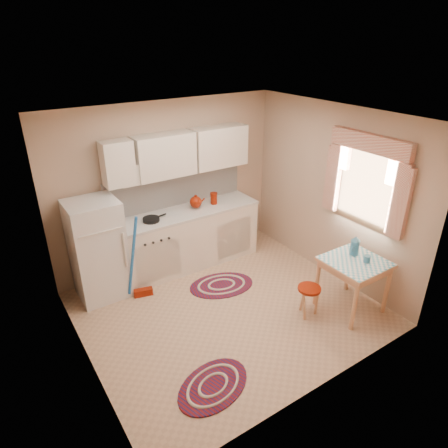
{
  "coord_description": "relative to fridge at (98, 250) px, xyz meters",
  "views": [
    {
      "loc": [
        -2.41,
        -3.56,
        3.33
      ],
      "look_at": [
        0.12,
        0.25,
        1.13
      ],
      "focal_mm": 32.0,
      "sensor_mm": 36.0,
      "label": 1
    }
  ],
  "objects": [
    {
      "name": "fridge",
      "position": [
        0.0,
        0.0,
        0.0
      ],
      "size": [
        0.65,
        0.6,
        1.4
      ],
      "primitive_type": "cube",
      "color": "silver",
      "rests_on": "ground"
    },
    {
      "name": "base_cabinets",
      "position": [
        1.38,
        0.05,
        -0.26
      ],
      "size": [
        2.25,
        0.6,
        0.88
      ],
      "primitive_type": "cube",
      "color": "#EFE3D0",
      "rests_on": "ground"
    },
    {
      "name": "coffee_pot",
      "position": [
        2.72,
        -2.0,
        0.16
      ],
      "size": [
        0.17,
        0.16,
        0.28
      ],
      "primitive_type": null,
      "rotation": [
        0.0,
        0.0,
        0.32
      ],
      "color": "teal",
      "rests_on": "table"
    },
    {
      "name": "mug",
      "position": [
        2.71,
        -2.22,
        0.07
      ],
      "size": [
        0.08,
        0.08,
        0.1
      ],
      "primitive_type": "cylinder",
      "rotation": [
        0.0,
        0.0,
        -0.04
      ],
      "color": "teal",
      "rests_on": "table"
    },
    {
      "name": "broom",
      "position": [
        0.45,
        -0.35,
        -0.1
      ],
      "size": [
        0.3,
        0.19,
        1.2
      ],
      "primitive_type": null,
      "rotation": [
        0.0,
        0.0,
        -0.25
      ],
      "color": "blue",
      "rests_on": "ground"
    },
    {
      "name": "red_kettle",
      "position": [
        1.55,
        0.05,
        0.32
      ],
      "size": [
        0.21,
        0.19,
        0.2
      ],
      "primitive_type": null,
      "rotation": [
        0.0,
        0.0,
        -0.04
      ],
      "color": "maroon",
      "rests_on": "countertop"
    },
    {
      "name": "rug_left",
      "position": [
        0.41,
        -2.24,
        -0.69
      ],
      "size": [
        1.0,
        0.81,
        0.02
      ],
      "primitive_type": null,
      "rotation": [
        0.0,
        0.0,
        0.29
      ],
      "color": "maroon",
      "rests_on": "ground"
    },
    {
      "name": "frying_pan",
      "position": [
        0.8,
        0.0,
        0.24
      ],
      "size": [
        0.28,
        0.28,
        0.05
      ],
      "primitive_type": "cylinder",
      "rotation": [
        0.0,
        0.0,
        0.21
      ],
      "color": "black",
      "rests_on": "countertop"
    },
    {
      "name": "countertop",
      "position": [
        1.38,
        0.05,
        0.2
      ],
      "size": [
        2.27,
        0.62,
        0.04
      ],
      "primitive_type": "cube",
      "color": "beige",
      "rests_on": "base_cabinets"
    },
    {
      "name": "red_canister",
      "position": [
        1.87,
        0.05,
        0.3
      ],
      "size": [
        0.12,
        0.12,
        0.16
      ],
      "primitive_type": "cylinder",
      "rotation": [
        0.0,
        0.0,
        -0.21
      ],
      "color": "maroon",
      "rests_on": "countertop"
    },
    {
      "name": "table",
      "position": [
        2.62,
        -2.12,
        -0.34
      ],
      "size": [
        0.72,
        0.72,
        0.72
      ],
      "primitive_type": "cube",
      "color": "#E3A171",
      "rests_on": "ground"
    },
    {
      "name": "room_shell",
      "position": [
        1.41,
        -1.01,
        0.9
      ],
      "size": [
        3.64,
        3.6,
        2.52
      ],
      "color": "tan",
      "rests_on": "ground"
    },
    {
      "name": "stool",
      "position": [
        2.06,
        -1.92,
        -0.49
      ],
      "size": [
        0.34,
        0.34,
        0.42
      ],
      "primitive_type": "cylinder",
      "rotation": [
        0.0,
        0.0,
        -0.17
      ],
      "color": "maroon",
      "rests_on": "ground"
    },
    {
      "name": "rug_center",
      "position": [
        1.48,
        -0.76,
        -0.69
      ],
      "size": [
        1.07,
        0.84,
        0.02
      ],
      "primitive_type": null,
      "rotation": [
        0.0,
        0.0,
        -0.25
      ],
      "color": "maroon",
      "rests_on": "ground"
    }
  ]
}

